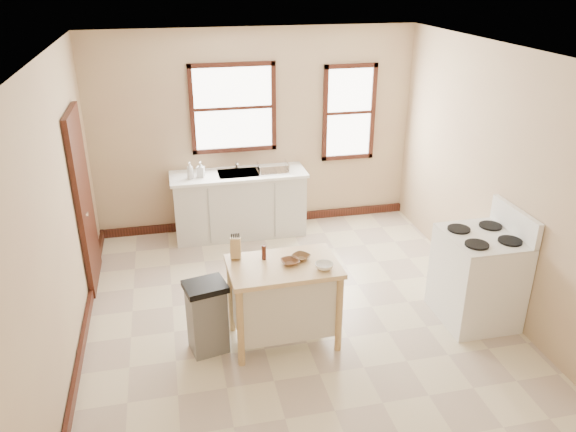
{
  "coord_description": "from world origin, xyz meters",
  "views": [
    {
      "loc": [
        -1.2,
        -5.02,
        3.53
      ],
      "look_at": [
        -0.0,
        0.4,
        1.03
      ],
      "focal_mm": 35.0,
      "sensor_mm": 36.0,
      "label": 1
    }
  ],
  "objects_px": {
    "kitchen_island": "(284,303)",
    "knife_block": "(236,249)",
    "bowl_b": "(301,257)",
    "soap_bottle_a": "(190,170)",
    "bowl_c": "(324,266)",
    "trash_bin": "(207,317)",
    "dish_rack": "(273,168)",
    "gas_stove": "(479,266)",
    "pepper_grinder": "(264,252)",
    "soap_bottle_b": "(201,169)",
    "bowl_a": "(290,262)"
  },
  "relations": [
    {
      "from": "bowl_a",
      "to": "knife_block",
      "type": "bearing_deg",
      "value": 154.86
    },
    {
      "from": "dish_rack",
      "to": "knife_block",
      "type": "xyz_separation_m",
      "value": [
        -0.82,
        -2.29,
        0.01
      ]
    },
    {
      "from": "knife_block",
      "to": "pepper_grinder",
      "type": "bearing_deg",
      "value": -6.93
    },
    {
      "from": "dish_rack",
      "to": "gas_stove",
      "type": "distance_m",
      "value": 3.1
    },
    {
      "from": "soap_bottle_a",
      "to": "dish_rack",
      "type": "relative_size",
      "value": 0.54
    },
    {
      "from": "pepper_grinder",
      "to": "bowl_c",
      "type": "height_order",
      "value": "pepper_grinder"
    },
    {
      "from": "soap_bottle_a",
      "to": "bowl_a",
      "type": "bearing_deg",
      "value": -54.19
    },
    {
      "from": "soap_bottle_a",
      "to": "bowl_b",
      "type": "relative_size",
      "value": 1.32
    },
    {
      "from": "bowl_a",
      "to": "bowl_b",
      "type": "bearing_deg",
      "value": 29.83
    },
    {
      "from": "bowl_c",
      "to": "soap_bottle_a",
      "type": "bearing_deg",
      "value": 112.4
    },
    {
      "from": "bowl_b",
      "to": "soap_bottle_b",
      "type": "bearing_deg",
      "value": 107.63
    },
    {
      "from": "kitchen_island",
      "to": "soap_bottle_a",
      "type": "bearing_deg",
      "value": 105.12
    },
    {
      "from": "gas_stove",
      "to": "soap_bottle_b",
      "type": "bearing_deg",
      "value": 136.08
    },
    {
      "from": "soap_bottle_b",
      "to": "dish_rack",
      "type": "distance_m",
      "value": 0.98
    },
    {
      "from": "pepper_grinder",
      "to": "gas_stove",
      "type": "xyz_separation_m",
      "value": [
        2.26,
        -0.19,
        -0.32
      ]
    },
    {
      "from": "bowl_b",
      "to": "pepper_grinder",
      "type": "bearing_deg",
      "value": 168.4
    },
    {
      "from": "knife_block",
      "to": "trash_bin",
      "type": "distance_m",
      "value": 0.72
    },
    {
      "from": "bowl_c",
      "to": "gas_stove",
      "type": "xyz_separation_m",
      "value": [
        1.73,
        0.12,
        -0.28
      ]
    },
    {
      "from": "knife_block",
      "to": "kitchen_island",
      "type": "bearing_deg",
      "value": -17.05
    },
    {
      "from": "knife_block",
      "to": "bowl_a",
      "type": "height_order",
      "value": "knife_block"
    },
    {
      "from": "dish_rack",
      "to": "pepper_grinder",
      "type": "distance_m",
      "value": 2.44
    },
    {
      "from": "dish_rack",
      "to": "bowl_a",
      "type": "distance_m",
      "value": 2.55
    },
    {
      "from": "knife_block",
      "to": "pepper_grinder",
      "type": "height_order",
      "value": "knife_block"
    },
    {
      "from": "pepper_grinder",
      "to": "bowl_a",
      "type": "distance_m",
      "value": 0.28
    },
    {
      "from": "bowl_b",
      "to": "trash_bin",
      "type": "relative_size",
      "value": 0.23
    },
    {
      "from": "knife_block",
      "to": "trash_bin",
      "type": "xyz_separation_m",
      "value": [
        -0.33,
        -0.23,
        -0.6
      ]
    },
    {
      "from": "trash_bin",
      "to": "gas_stove",
      "type": "xyz_separation_m",
      "value": [
        2.86,
        -0.05,
        0.25
      ]
    },
    {
      "from": "soap_bottle_a",
      "to": "pepper_grinder",
      "type": "relative_size",
      "value": 1.53
    },
    {
      "from": "kitchen_island",
      "to": "bowl_a",
      "type": "height_order",
      "value": "bowl_a"
    },
    {
      "from": "soap_bottle_b",
      "to": "bowl_a",
      "type": "bearing_deg",
      "value": -56.4
    },
    {
      "from": "knife_block",
      "to": "soap_bottle_b",
      "type": "bearing_deg",
      "value": 105.07
    },
    {
      "from": "bowl_c",
      "to": "trash_bin",
      "type": "relative_size",
      "value": 0.23
    },
    {
      "from": "kitchen_island",
      "to": "bowl_b",
      "type": "bearing_deg",
      "value": 19.1
    },
    {
      "from": "bowl_a",
      "to": "trash_bin",
      "type": "xyz_separation_m",
      "value": [
        -0.83,
        0.01,
        -0.52
      ]
    },
    {
      "from": "bowl_a",
      "to": "trash_bin",
      "type": "height_order",
      "value": "bowl_a"
    },
    {
      "from": "kitchen_island",
      "to": "bowl_b",
      "type": "height_order",
      "value": "bowl_b"
    },
    {
      "from": "bowl_a",
      "to": "gas_stove",
      "type": "xyz_separation_m",
      "value": [
        2.03,
        -0.05,
        -0.27
      ]
    },
    {
      "from": "pepper_grinder",
      "to": "trash_bin",
      "type": "distance_m",
      "value": 0.84
    },
    {
      "from": "kitchen_island",
      "to": "bowl_c",
      "type": "relative_size",
      "value": 6.13
    },
    {
      "from": "soap_bottle_b",
      "to": "trash_bin",
      "type": "bearing_deg",
      "value": -74.81
    },
    {
      "from": "soap_bottle_b",
      "to": "bowl_a",
      "type": "xyz_separation_m",
      "value": [
        0.66,
        -2.54,
        -0.12
      ]
    },
    {
      "from": "soap_bottle_a",
      "to": "kitchen_island",
      "type": "distance_m",
      "value": 2.67
    },
    {
      "from": "soap_bottle_a",
      "to": "gas_stove",
      "type": "height_order",
      "value": "gas_stove"
    },
    {
      "from": "soap_bottle_a",
      "to": "dish_rack",
      "type": "height_order",
      "value": "soap_bottle_a"
    },
    {
      "from": "bowl_b",
      "to": "gas_stove",
      "type": "height_order",
      "value": "gas_stove"
    },
    {
      "from": "soap_bottle_a",
      "to": "bowl_c",
      "type": "bearing_deg",
      "value": -49.55
    },
    {
      "from": "kitchen_island",
      "to": "knife_block",
      "type": "bearing_deg",
      "value": 150.56
    },
    {
      "from": "bowl_c",
      "to": "knife_block",
      "type": "bearing_deg",
      "value": 153.41
    },
    {
      "from": "soap_bottle_a",
      "to": "soap_bottle_b",
      "type": "relative_size",
      "value": 1.1
    },
    {
      "from": "knife_block",
      "to": "bowl_b",
      "type": "distance_m",
      "value": 0.65
    }
  ]
}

